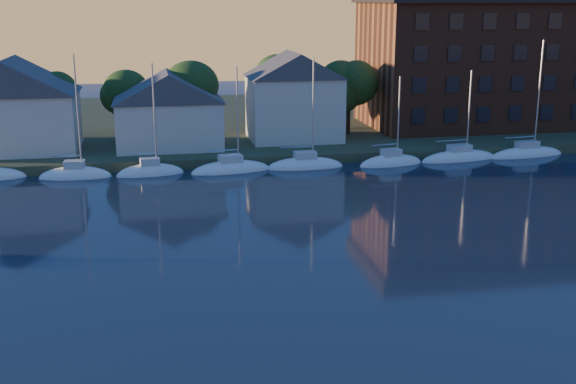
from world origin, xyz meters
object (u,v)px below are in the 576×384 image
object	(u,v)px
clubhouse_west	(12,104)
condo_block	(488,54)
clubhouse_centre	(169,109)
clubhouse_east	(294,95)

from	to	relation	value
clubhouse_west	condo_block	bearing A→B (deg)	7.07
clubhouse_west	clubhouse_centre	distance (m)	16.05
clubhouse_centre	condo_block	xyz separation A→B (m)	(40.00, 7.95, 4.66)
clubhouse_west	condo_block	distance (m)	56.56
clubhouse_west	clubhouse_east	world-z (taller)	clubhouse_east
clubhouse_west	condo_block	xyz separation A→B (m)	(56.00, 6.95, 3.86)
clubhouse_centre	condo_block	world-z (taller)	condo_block
clubhouse_east	condo_block	bearing A→B (deg)	12.89
clubhouse_centre	condo_block	bearing A→B (deg)	11.24
condo_block	clubhouse_west	bearing A→B (deg)	-172.93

